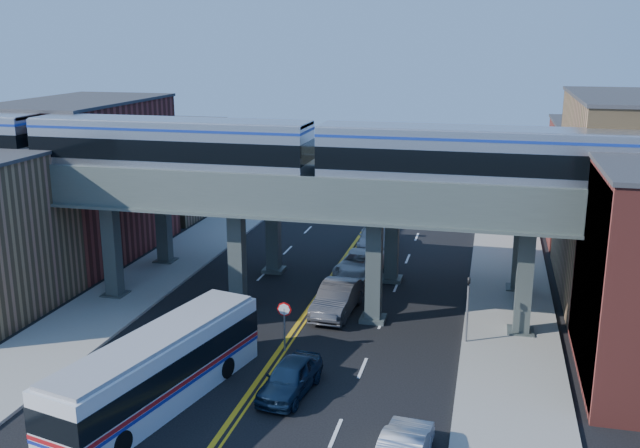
# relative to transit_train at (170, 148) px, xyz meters

# --- Properties ---
(ground) EXTENTS (120.00, 120.00, 0.00)m
(ground) POSITION_rel_transit_train_xyz_m (7.83, -8.00, -9.38)
(ground) COLOR black
(ground) RESTS_ON ground
(sidewalk_west) EXTENTS (5.00, 70.00, 0.16)m
(sidewalk_west) POSITION_rel_transit_train_xyz_m (-3.67, 2.00, -9.30)
(sidewalk_west) COLOR gray
(sidewalk_west) RESTS_ON ground
(sidewalk_east) EXTENTS (5.00, 70.00, 0.16)m
(sidewalk_east) POSITION_rel_transit_train_xyz_m (19.33, 2.00, -9.30)
(sidewalk_east) COLOR gray
(sidewalk_east) RESTS_ON ground
(building_west_b) EXTENTS (8.00, 14.00, 11.00)m
(building_west_b) POSITION_rel_transit_train_xyz_m (-10.67, 8.00, -3.88)
(building_west_b) COLOR brown
(building_west_b) RESTS_ON ground
(building_west_c) EXTENTS (8.00, 10.00, 8.00)m
(building_west_c) POSITION_rel_transit_train_xyz_m (-10.67, 21.00, -5.38)
(building_west_c) COLOR olive
(building_west_c) RESTS_ON ground
(building_east_b) EXTENTS (8.00, 14.00, 12.00)m
(building_east_b) POSITION_rel_transit_train_xyz_m (26.33, 8.00, -3.38)
(building_east_b) COLOR olive
(building_east_b) RESTS_ON ground
(building_east_c) EXTENTS (8.00, 10.00, 9.00)m
(building_east_c) POSITION_rel_transit_train_xyz_m (26.33, 21.00, -4.88)
(building_east_c) COLOR brown
(building_east_c) RESTS_ON ground
(mural_panel) EXTENTS (0.10, 9.50, 9.50)m
(mural_panel) POSITION_rel_transit_train_xyz_m (22.38, -4.00, -4.63)
(mural_panel) COLOR teal
(mural_panel) RESTS_ON ground
(elevated_viaduct_near) EXTENTS (52.00, 3.60, 7.40)m
(elevated_viaduct_near) POSITION_rel_transit_train_xyz_m (7.83, 0.00, -2.91)
(elevated_viaduct_near) COLOR #404A49
(elevated_viaduct_near) RESTS_ON ground
(elevated_viaduct_far) EXTENTS (52.00, 3.60, 7.40)m
(elevated_viaduct_far) POSITION_rel_transit_train_xyz_m (7.83, 7.00, -2.91)
(elevated_viaduct_far) COLOR #404A49
(elevated_viaduct_far) RESTS_ON ground
(transit_train) EXTENTS (49.95, 3.13, 3.66)m
(transit_train) POSITION_rel_transit_train_xyz_m (0.00, 0.00, 0.00)
(transit_train) COLOR black
(transit_train) RESTS_ON elevated_viaduct_near
(stop_sign) EXTENTS (0.76, 0.09, 2.63)m
(stop_sign) POSITION_rel_transit_train_xyz_m (8.13, -5.00, -7.62)
(stop_sign) COLOR slate
(stop_sign) RESTS_ON ground
(traffic_signal) EXTENTS (0.15, 0.18, 4.10)m
(traffic_signal) POSITION_rel_transit_train_xyz_m (17.03, -2.00, -7.08)
(traffic_signal) COLOR slate
(traffic_signal) RESTS_ON ground
(transit_bus) EXTENTS (5.22, 12.19, 3.07)m
(transit_bus) POSITION_rel_transit_train_xyz_m (4.39, -11.44, -7.80)
(transit_bus) COLOR silver
(transit_bus) RESTS_ON ground
(car_lane_a) EXTENTS (2.33, 4.69, 1.53)m
(car_lane_a) POSITION_rel_transit_train_xyz_m (9.63, -9.22, -8.61)
(car_lane_a) COLOR #0E1D34
(car_lane_a) RESTS_ON ground
(car_lane_b) EXTENTS (2.27, 5.59, 1.80)m
(car_lane_b) POSITION_rel_transit_train_xyz_m (9.63, 0.63, -8.47)
(car_lane_b) COLOR #353437
(car_lane_b) RESTS_ON ground
(car_lane_c) EXTENTS (3.02, 5.81, 1.56)m
(car_lane_c) POSITION_rel_transit_train_xyz_m (9.63, 7.64, -8.59)
(car_lane_c) COLOR silver
(car_lane_c) RESTS_ON ground
(car_lane_d) EXTENTS (3.00, 6.26, 1.76)m
(car_lane_d) POSITION_rel_transit_train_xyz_m (9.63, 14.07, -8.50)
(car_lane_d) COLOR #A6A5AA
(car_lane_d) RESTS_ON ground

